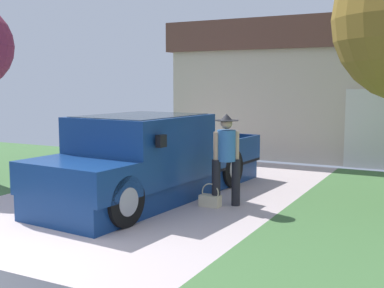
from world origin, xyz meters
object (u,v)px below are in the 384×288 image
(handbag, at_px, (210,200))
(house_with_garage, at_px, (351,88))
(pickup_truck, at_px, (145,161))
(person_with_hat, at_px, (226,155))
(wheeled_trash_bin, at_px, (133,137))

(handbag, distance_m, house_with_garage, 8.67)
(pickup_truck, relative_size, handbag, 13.22)
(pickup_truck, xyz_separation_m, house_with_garage, (2.22, 8.47, 1.29))
(person_with_hat, xyz_separation_m, handbag, (-0.23, -0.17, -0.81))
(house_with_garage, distance_m, wheeled_trash_bin, 6.99)
(pickup_truck, xyz_separation_m, handbag, (1.32, 0.06, -0.61))
(wheeled_trash_bin, bearing_deg, handbag, -44.04)
(person_with_hat, bearing_deg, wheeled_trash_bin, -80.91)
(pickup_truck, bearing_deg, handbag, -173.03)
(person_with_hat, distance_m, handbag, 0.85)
(person_with_hat, relative_size, wheeled_trash_bin, 1.60)
(pickup_truck, relative_size, house_with_garage, 0.56)
(pickup_truck, height_order, person_with_hat, person_with_hat)
(handbag, bearing_deg, wheeled_trash_bin, 135.96)
(person_with_hat, bearing_deg, pickup_truck, -30.86)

